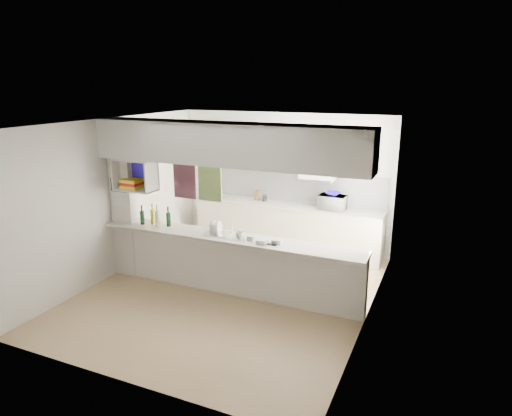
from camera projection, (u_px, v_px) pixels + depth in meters
The scene contains 16 objects.
floor at pixel (228, 292), 7.06m from camera, with size 4.80×4.80×0.00m, color tan.
ceiling at pixel (225, 122), 6.37m from camera, with size 4.80×4.80×0.00m, color white.
wall_back at pixel (283, 181), 8.83m from camera, with size 4.20×4.20×0.00m, color silver.
wall_left at pixel (114, 198), 7.53m from camera, with size 4.80×4.80×0.00m, color silver.
wall_right at pixel (371, 230), 5.90m from camera, with size 4.80×4.80×0.00m, color silver.
servery_partition at pixel (216, 187), 6.69m from camera, with size 4.20×0.50×2.60m.
cubby_shelf at pixel (136, 177), 7.16m from camera, with size 0.65×0.35×0.50m.
kitchen_run at pixel (286, 208), 8.67m from camera, with size 3.60×0.63×2.24m.
microwave at pixel (333, 202), 8.21m from camera, with size 0.48×0.32×0.26m, color white.
bowl at pixel (333, 194), 8.15m from camera, with size 0.26×0.26×0.06m, color #1A0D99.
dish_rack at pixel (218, 229), 6.90m from camera, with size 0.41×0.32×0.21m.
cup at pixel (240, 235), 6.67m from camera, with size 0.12×0.12×0.09m, color white.
wine_bottles at pixel (155, 218), 7.31m from camera, with size 0.52×0.15×0.35m.
plastic_tubs at pixel (261, 240), 6.55m from camera, with size 0.54×0.22×0.07m.
utensil_jar at pixel (265, 198), 8.81m from camera, with size 0.09×0.09×0.12m, color black.
knife_block at pixel (257, 195), 8.89m from camera, with size 0.10×0.08×0.19m, color #4F351B.
Camera 1 is at (2.98, -5.74, 3.14)m, focal length 32.00 mm.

